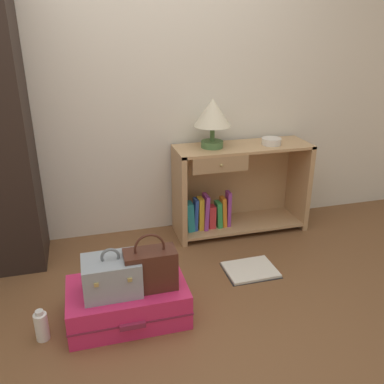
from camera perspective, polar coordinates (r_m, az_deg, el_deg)
The scene contains 10 objects.
ground_plane at distance 2.34m, azimuth -1.76°, elevation -21.16°, with size 9.00×9.00×0.00m, color brown.
back_wall at distance 3.20m, azimuth -8.66°, elevation 16.43°, with size 6.40×0.10×2.60m, color silver.
bookshelf at distance 3.38m, azimuth 6.01°, elevation 0.47°, with size 1.08×0.38×0.73m.
table_lamp at distance 3.13m, azimuth 2.89°, elevation 10.65°, with size 0.29×0.29×0.37m.
bowl at distance 3.31m, azimuth 10.98°, elevation 6.93°, with size 0.15×0.15×0.05m, color silver.
suitcase_large at distance 2.51m, azimuth -8.92°, elevation -14.82°, with size 0.69×0.44×0.22m.
train_case at distance 2.36m, azimuth -11.09°, elevation -11.35°, with size 0.32×0.24×0.28m.
handbag at distance 2.35m, azimuth -5.79°, elevation -10.56°, with size 0.29×0.14×0.34m.
bottle at distance 2.49m, azimuth -20.19°, elevation -17.08°, with size 0.07×0.07×0.19m.
open_book_on_floor at distance 2.97m, azimuth 8.12°, elevation -10.67°, with size 0.37×0.30×0.02m.
Camera 1 is at (-0.38, -1.66, 1.61)m, focal length 38.36 mm.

